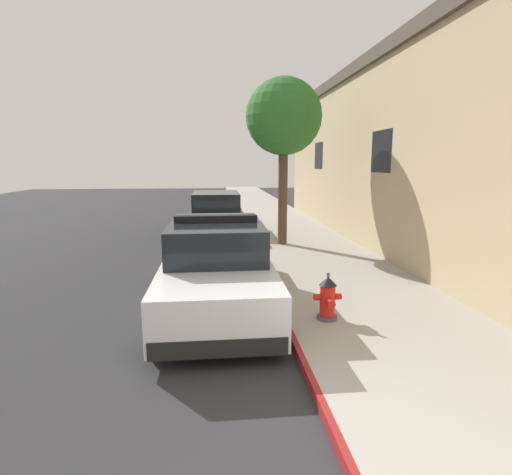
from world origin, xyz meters
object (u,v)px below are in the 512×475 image
Objects in this scene: police_cruiser at (217,267)px; fire_hydrant at (328,298)px; parked_car_silver_ahead at (216,215)px; street_tree at (284,118)px.

police_cruiser is 6.37× the size of fire_hydrant.
police_cruiser reaches higher than fire_hydrant.
street_tree is (2.01, -2.53, 3.16)m from parked_car_silver_ahead.
street_tree is at bearing 87.17° from fire_hydrant.
street_tree reaches higher than fire_hydrant.
street_tree is at bearing 67.46° from police_cruiser.
street_tree is (0.30, 6.12, 3.41)m from fire_hydrant.
police_cruiser is at bearing -90.24° from parked_car_silver_ahead.
parked_car_silver_ahead reaches higher than fire_hydrant.
parked_car_silver_ahead is 4.52m from street_tree.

